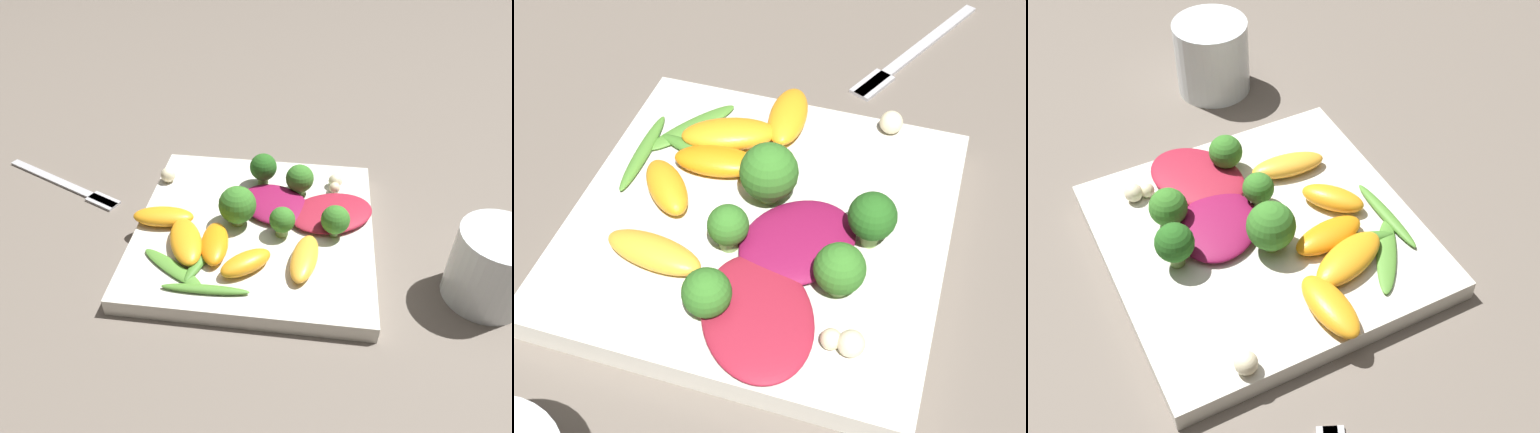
# 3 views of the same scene
# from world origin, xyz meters

# --- Properties ---
(ground_plane) EXTENTS (2.40, 2.40, 0.00)m
(ground_plane) POSITION_xyz_m (0.00, 0.00, 0.00)
(ground_plane) COLOR #6B6056
(plate) EXTENTS (0.27, 0.27, 0.02)m
(plate) POSITION_xyz_m (0.00, 0.00, 0.01)
(plate) COLOR silver
(plate) RESTS_ON ground_plane
(drinking_glass) EXTENTS (0.08, 0.08, 0.08)m
(drinking_glass) POSITION_xyz_m (0.06, 0.25, 0.04)
(drinking_glass) COLOR white
(drinking_glass) RESTS_ON ground_plane
(radicchio_leaf_0) EXTENTS (0.11, 0.11, 0.01)m
(radicchio_leaf_0) POSITION_xyz_m (-0.03, 0.02, 0.03)
(radicchio_leaf_0) COLOR maroon
(radicchio_leaf_0) RESTS_ON plate
(radicchio_leaf_1) EXTENTS (0.11, 0.12, 0.01)m
(radicchio_leaf_1) POSITION_xyz_m (-0.03, 0.09, 0.03)
(radicchio_leaf_1) COLOR maroon
(radicchio_leaf_1) RESTS_ON plate
(orange_segment_0) EXTENTS (0.08, 0.04, 0.02)m
(orange_segment_0) POSITION_xyz_m (0.06, 0.06, 0.03)
(orange_segment_0) COLOR #FCAD33
(orange_segment_0) RESTS_ON plate
(orange_segment_1) EXTENTS (0.07, 0.04, 0.02)m
(orange_segment_1) POSITION_xyz_m (0.05, -0.04, 0.03)
(orange_segment_1) COLOR orange
(orange_segment_1) RESTS_ON plate
(orange_segment_2) EXTENTS (0.08, 0.06, 0.02)m
(orange_segment_2) POSITION_xyz_m (0.05, -0.07, 0.03)
(orange_segment_2) COLOR orange
(orange_segment_2) RESTS_ON plate
(orange_segment_3) EXTENTS (0.06, 0.06, 0.02)m
(orange_segment_3) POSITION_xyz_m (0.07, 0.00, 0.03)
(orange_segment_3) COLOR orange
(orange_segment_3) RESTS_ON plate
(orange_segment_4) EXTENTS (0.04, 0.07, 0.02)m
(orange_segment_4) POSITION_xyz_m (0.01, -0.11, 0.03)
(orange_segment_4) COLOR orange
(orange_segment_4) RESTS_ON plate
(broccoli_floret_0) EXTENTS (0.04, 0.04, 0.05)m
(broccoli_floret_0) POSITION_xyz_m (-0.00, -0.02, 0.05)
(broccoli_floret_0) COLOR #84AD5B
(broccoli_floret_0) RESTS_ON plate
(broccoli_floret_1) EXTENTS (0.03, 0.03, 0.04)m
(broccoli_floret_1) POSITION_xyz_m (0.01, 0.09, 0.04)
(broccoli_floret_1) COLOR #84AD5B
(broccoli_floret_1) RESTS_ON plate
(broccoli_floret_2) EXTENTS (0.03, 0.03, 0.04)m
(broccoli_floret_2) POSITION_xyz_m (-0.08, 0.00, 0.05)
(broccoli_floret_2) COLOR #7A9E51
(broccoli_floret_2) RESTS_ON plate
(broccoli_floret_3) EXTENTS (0.03, 0.03, 0.04)m
(broccoli_floret_3) POSITION_xyz_m (0.01, 0.03, 0.04)
(broccoli_floret_3) COLOR #7A9E51
(broccoli_floret_3) RESTS_ON plate
(broccoli_floret_4) EXTENTS (0.03, 0.03, 0.04)m
(broccoli_floret_4) POSITION_xyz_m (-0.07, 0.05, 0.04)
(broccoli_floret_4) COLOR #84AD5B
(broccoli_floret_4) RESTS_ON plate
(arugula_sprig_0) EXTENTS (0.01, 0.09, 0.01)m
(arugula_sprig_0) POSITION_xyz_m (0.11, -0.04, 0.02)
(arugula_sprig_0) COLOR #518E33
(arugula_sprig_0) RESTS_ON plate
(arugula_sprig_1) EXTENTS (0.06, 0.08, 0.01)m
(arugula_sprig_1) POSITION_xyz_m (0.08, -0.08, 0.02)
(arugula_sprig_1) COLOR #518E33
(arugula_sprig_1) RESTS_ON plate
(arugula_sprig_2) EXTENTS (0.07, 0.03, 0.01)m
(arugula_sprig_2) POSITION_xyz_m (0.07, -0.05, 0.02)
(arugula_sprig_2) COLOR #47842D
(arugula_sprig_2) RESTS_ON plate
(macadamia_nut_0) EXTENTS (0.02, 0.02, 0.02)m
(macadamia_nut_0) POSITION_xyz_m (-0.09, 0.09, 0.03)
(macadamia_nut_0) COLOR beige
(macadamia_nut_0) RESTS_ON plate
(macadamia_nut_1) EXTENTS (0.02, 0.02, 0.02)m
(macadamia_nut_1) POSITION_xyz_m (-0.07, -0.12, 0.03)
(macadamia_nut_1) COLOR beige
(macadamia_nut_1) RESTS_ON plate
(macadamia_nut_2) EXTENTS (0.01, 0.01, 0.01)m
(macadamia_nut_2) POSITION_xyz_m (-0.07, 0.09, 0.03)
(macadamia_nut_2) COLOR beige
(macadamia_nut_2) RESTS_ON plate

